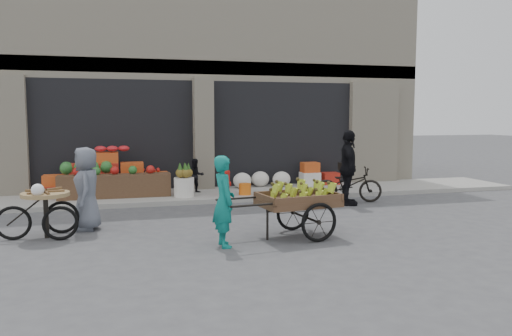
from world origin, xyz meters
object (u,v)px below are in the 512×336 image
object	(u,v)px
seated_person	(196,176)
vendor_woman	(224,201)
pineapple_bin	(184,187)
banana_cart	(296,198)
vendor_grey	(86,189)
orange_bucket	(245,189)
fire_hydrant	(226,181)
tricycle_cart	(45,207)
bicycle	(348,185)
cyclist	(348,168)

from	to	relation	value
seated_person	vendor_woman	size ratio (longest dim) A/B	0.60
seated_person	pineapple_bin	bearing A→B (deg)	-133.69
banana_cart	vendor_woman	bearing A→B (deg)	-175.84
seated_person	vendor_grey	world-z (taller)	vendor_grey
orange_bucket	vendor_grey	size ratio (longest dim) A/B	0.20
fire_hydrant	tricycle_cart	distance (m)	5.13
fire_hydrant	seated_person	distance (m)	0.96
tricycle_cart	bicycle	world-z (taller)	tricycle_cart
orange_bucket	tricycle_cart	distance (m)	5.51
banana_cart	orange_bucket	bearing A→B (deg)	80.57
vendor_woman	bicycle	bearing A→B (deg)	-52.80
bicycle	cyclist	size ratio (longest dim) A/B	0.92
vendor_grey	cyclist	distance (m)	6.19
orange_bucket	banana_cart	bearing A→B (deg)	-91.74
pineapple_bin	seated_person	distance (m)	0.75
bicycle	orange_bucket	bearing A→B (deg)	82.47
orange_bucket	cyclist	world-z (taller)	cyclist
orange_bucket	banana_cart	xyz separation A→B (m)	(-0.13, -4.28, 0.45)
pineapple_bin	seated_person	xyz separation A→B (m)	(0.40, 0.60, 0.21)
seated_person	vendor_woman	world-z (taller)	vendor_woman
fire_hydrant	vendor_woman	bearing A→B (deg)	-102.47
banana_cart	vendor_grey	xyz separation A→B (m)	(-3.70, 1.64, 0.09)
orange_bucket	vendor_woman	xyz separation A→B (m)	(-1.52, -4.57, 0.51)
pineapple_bin	tricycle_cart	world-z (taller)	tricycle_cart
banana_cart	bicycle	xyz separation A→B (m)	(2.58, 3.15, -0.27)
vendor_woman	vendor_grey	world-z (taller)	vendor_grey
seated_person	cyclist	xyz separation A→B (m)	(3.45, -2.23, 0.35)
orange_bucket	vendor_grey	distance (m)	4.69
pineapple_bin	banana_cart	world-z (taller)	banana_cart
orange_bucket	seated_person	world-z (taller)	seated_person
vendor_woman	bicycle	distance (m)	5.27
fire_hydrant	seated_person	size ratio (longest dim) A/B	0.76
fire_hydrant	pineapple_bin	bearing A→B (deg)	177.40
fire_hydrant	tricycle_cart	world-z (taller)	tricycle_cart
fire_hydrant	vendor_woman	xyz separation A→B (m)	(-1.02, -4.62, 0.27)
bicycle	fire_hydrant	bearing A→B (deg)	85.42
seated_person	cyclist	distance (m)	4.13
tricycle_cart	orange_bucket	bearing A→B (deg)	31.73
orange_bucket	tricycle_cart	size ratio (longest dim) A/B	0.22
tricycle_cart	bicycle	bearing A→B (deg)	13.02
vendor_woman	cyclist	size ratio (longest dim) A/B	0.83
seated_person	vendor_grey	distance (m)	4.26
orange_bucket	bicycle	xyz separation A→B (m)	(2.45, -1.13, 0.18)
seated_person	cyclist	bearing A→B (deg)	-42.85
fire_hydrant	orange_bucket	size ratio (longest dim) A/B	2.22
cyclist	bicycle	bearing A→B (deg)	-9.36
tricycle_cart	vendor_grey	world-z (taller)	vendor_grey
bicycle	pineapple_bin	bearing A→B (deg)	90.31
orange_bucket	bicycle	bearing A→B (deg)	-24.74
orange_bucket	bicycle	size ratio (longest dim) A/B	0.19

